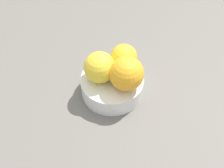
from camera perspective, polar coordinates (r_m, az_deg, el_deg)
name	(u,v)px	position (r cm, az deg, el deg)	size (l,w,h in cm)	color
ground_plane	(112,94)	(66.43, 0.00, -2.05)	(110.00, 110.00, 2.00)	#66605B
fruit_bowl	(112,86)	(64.05, 0.00, -0.33)	(14.50, 14.50, 4.41)	white
orange_in_bowl_0	(100,67)	(59.96, -2.59, 3.45)	(7.01, 7.01, 7.01)	yellow
orange_in_bowl_1	(126,74)	(58.34, 3.01, 2.16)	(7.54, 7.54, 7.54)	#F9A823
orange_in_bowl_2	(124,57)	(62.80, 2.47, 5.54)	(6.18, 6.18, 6.18)	yellow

